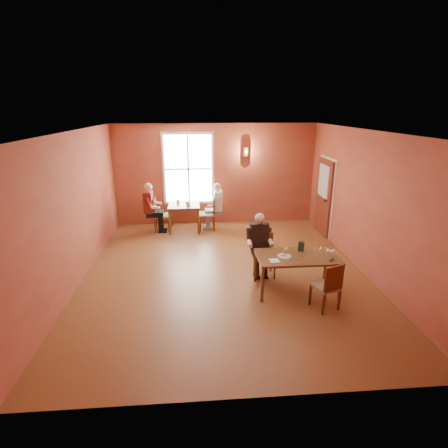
{
  "coord_description": "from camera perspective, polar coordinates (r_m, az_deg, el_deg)",
  "views": [
    {
      "loc": [
        -0.56,
        -6.89,
        3.44
      ],
      "look_at": [
        0.0,
        0.2,
        1.05
      ],
      "focal_mm": 28.0,
      "sensor_mm": 36.0,
      "label": 1
    }
  ],
  "objects": [
    {
      "name": "ground",
      "position": [
        7.72,
        0.12,
        -7.88
      ],
      "size": [
        6.0,
        7.0,
        0.01
      ],
      "primitive_type": "cube",
      "color": "brown",
      "rests_on": "ground"
    },
    {
      "name": "wall_back",
      "position": [
        10.59,
        -1.43,
        8.01
      ],
      "size": [
        6.0,
        0.04,
        3.0
      ],
      "primitive_type": "cube",
      "color": "brown",
      "rests_on": "ground"
    },
    {
      "name": "wall_front",
      "position": [
        3.95,
        4.34,
        -10.95
      ],
      "size": [
        6.0,
        0.04,
        3.0
      ],
      "primitive_type": "cube",
      "color": "brown",
      "rests_on": "ground"
    },
    {
      "name": "wall_left",
      "position": [
        7.56,
        -23.18,
        2.18
      ],
      "size": [
        0.04,
        7.0,
        3.0
      ],
      "primitive_type": "cube",
      "color": "brown",
      "rests_on": "ground"
    },
    {
      "name": "wall_right",
      "position": [
        8.0,
        22.12,
        3.15
      ],
      "size": [
        0.04,
        7.0,
        3.0
      ],
      "primitive_type": "cube",
      "color": "brown",
      "rests_on": "ground"
    },
    {
      "name": "ceiling",
      "position": [
        6.93,
        0.14,
        14.93
      ],
      "size": [
        6.0,
        7.0,
        0.04
      ],
      "primitive_type": "cube",
      "color": "white",
      "rests_on": "wall_back"
    },
    {
      "name": "window",
      "position": [
        10.49,
        -5.85,
        8.93
      ],
      "size": [
        1.36,
        0.1,
        1.96
      ],
      "primitive_type": "cube",
      "color": "white",
      "rests_on": "wall_back"
    },
    {
      "name": "door",
      "position": [
        10.12,
        15.89,
        4.2
      ],
      "size": [
        0.12,
        1.04,
        2.1
      ],
      "primitive_type": "cube",
      "color": "maroon",
      "rests_on": "ground"
    },
    {
      "name": "wall_sconce",
      "position": [
        10.47,
        3.6,
        11.74
      ],
      "size": [
        0.16,
        0.16,
        0.28
      ],
      "primitive_type": "cylinder",
      "color": "brown",
      "rests_on": "wall_back"
    },
    {
      "name": "main_table",
      "position": [
        7.03,
        11.68,
        -7.8
      ],
      "size": [
        1.55,
        0.87,
        0.73
      ],
      "primitive_type": null,
      "color": "brown",
      "rests_on": "ground"
    },
    {
      "name": "chair_diner_main",
      "position": [
        7.45,
        6.66,
        -5.19
      ],
      "size": [
        0.4,
        0.4,
        0.91
      ],
      "primitive_type": null,
      "rotation": [
        0.0,
        0.0,
        3.14
      ],
      "color": "#542B17",
      "rests_on": "ground"
    },
    {
      "name": "diner_main",
      "position": [
        7.35,
        6.76,
        -3.97
      ],
      "size": [
        0.51,
        0.51,
        1.28
      ],
      "primitive_type": null,
      "rotation": [
        0.0,
        0.0,
        3.14
      ],
      "color": "#37211A",
      "rests_on": "ground"
    },
    {
      "name": "chair_empty",
      "position": [
        6.52,
        16.28,
        -9.59
      ],
      "size": [
        0.51,
        0.51,
        0.89
      ],
      "primitive_type": null,
      "rotation": [
        0.0,
        0.0,
        0.36
      ],
      "color": "brown",
      "rests_on": "ground"
    },
    {
      "name": "plate_food",
      "position": [
        6.78,
        9.83,
        -5.14
      ],
      "size": [
        0.32,
        0.32,
        0.03
      ],
      "primitive_type": "cylinder",
      "rotation": [
        0.0,
        0.0,
        -0.23
      ],
      "color": "white",
      "rests_on": "main_table"
    },
    {
      "name": "sandwich",
      "position": [
        6.89,
        10.08,
        -4.44
      ],
      "size": [
        0.09,
        0.09,
        0.1
      ],
      "primitive_type": "cube",
      "rotation": [
        0.0,
        0.0,
        0.14
      ],
      "color": "tan",
      "rests_on": "main_table"
    },
    {
      "name": "goblet_a",
      "position": [
        7.04,
        15.24,
        -4.02
      ],
      "size": [
        0.08,
        0.08,
        0.17
      ],
      "primitive_type": null,
      "rotation": [
        0.0,
        0.0,
        -0.1
      ],
      "color": "white",
      "rests_on": "main_table"
    },
    {
      "name": "goblet_b",
      "position": [
        6.96,
        16.94,
        -4.45
      ],
      "size": [
        0.08,
        0.08,
        0.18
      ],
      "primitive_type": null,
      "rotation": [
        0.0,
        0.0,
        -0.21
      ],
      "color": "white",
      "rests_on": "main_table"
    },
    {
      "name": "menu_stand",
      "position": [
        7.08,
        12.46,
        -3.58
      ],
      "size": [
        0.12,
        0.07,
        0.19
      ],
      "primitive_type": "cube",
      "rotation": [
        0.0,
        0.0,
        -0.12
      ],
      "color": "#23472F",
      "rests_on": "main_table"
    },
    {
      "name": "knife",
      "position": [
        6.65,
        12.35,
        -5.94
      ],
      "size": [
        0.18,
        0.08,
        0.0
      ],
      "primitive_type": "cube",
      "rotation": [
        0.0,
        0.0,
        0.36
      ],
      "color": "silver",
      "rests_on": "main_table"
    },
    {
      "name": "napkin",
      "position": [
        6.59,
        8.22,
        -5.92
      ],
      "size": [
        0.19,
        0.19,
        0.01
      ],
      "primitive_type": "cube",
      "rotation": [
        0.0,
        0.0,
        0.08
      ],
      "color": "white",
      "rests_on": "main_table"
    },
    {
      "name": "side_plate",
      "position": [
        7.27,
        16.98,
        -4.13
      ],
      "size": [
        0.21,
        0.21,
        0.01
      ],
      "primitive_type": "cylinder",
      "rotation": [
        0.0,
        0.0,
        -0.39
      ],
      "color": "silver",
      "rests_on": "main_table"
    },
    {
      "name": "sunglasses",
      "position": [
        6.83,
        17.18,
        -5.63
      ],
      "size": [
        0.12,
        0.11,
        0.02
      ],
      "primitive_type": "cube",
      "rotation": [
        0.0,
        0.0,
        0.75
      ],
      "color": "black",
      "rests_on": "main_table"
    },
    {
      "name": "second_table",
      "position": [
        10.24,
        -6.44,
        1.12
      ],
      "size": [
        0.88,
        0.88,
        0.78
      ],
      "primitive_type": null,
      "color": "#5C3616",
      "rests_on": "ground"
    },
    {
      "name": "chair_diner_white",
      "position": [
        10.2,
        -2.81,
        1.78
      ],
      "size": [
        0.44,
        0.44,
        0.99
      ],
      "primitive_type": null,
      "rotation": [
        0.0,
        0.0,
        1.57
      ],
      "color": "#431F10",
      "rests_on": "ground"
    },
    {
      "name": "diner_white",
      "position": [
        10.16,
        -2.66,
        2.67
      ],
      "size": [
        0.53,
        0.53,
        1.32
      ],
      "primitive_type": null,
      "rotation": [
        0.0,
        0.0,
        1.57
      ],
      "color": "silver",
      "rests_on": "ground"
    },
    {
      "name": "chair_diner_maroon",
      "position": [
        10.25,
        -10.09,
        1.51
      ],
      "size": [
        0.42,
        0.42,
        0.96
      ],
      "primitive_type": null,
      "rotation": [
        0.0,
        0.0,
        -1.57
      ],
      "color": "#5B3617",
      "rests_on": "ground"
    },
    {
      "name": "diner_maroon",
      "position": [
        10.2,
        -10.33,
        2.66
      ],
      "size": [
        0.56,
        0.56,
        1.39
      ],
      "primitive_type": null,
      "rotation": [
        0.0,
        0.0,
        -1.57
      ],
      "color": "maroon",
      "rests_on": "ground"
    },
    {
      "name": "cup_a",
      "position": [
        10.0,
        -5.92,
        3.33
      ],
      "size": [
        0.17,
        0.17,
        0.1
      ],
      "primitive_type": "imported",
      "rotation": [
        0.0,
        0.0,
        -0.41
      ],
      "color": "silver",
      "rests_on": "second_table"
    },
    {
      "name": "cup_b",
      "position": [
        10.23,
        -7.53,
        3.63
      ],
      "size": [
        0.13,
        0.13,
        0.1
      ],
      "primitive_type": "imported",
      "rotation": [
        0.0,
        0.0,
        -0.25
      ],
      "color": "white",
      "rests_on": "second_table"
    }
  ]
}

